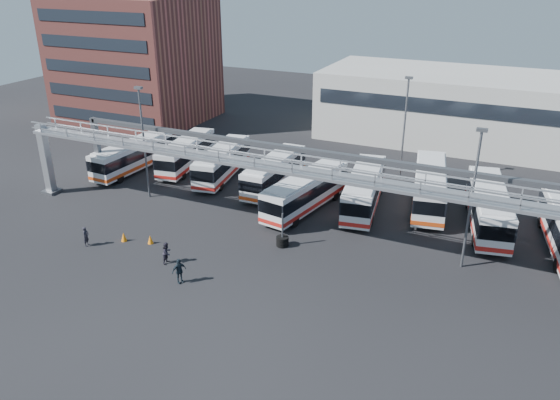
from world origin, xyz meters
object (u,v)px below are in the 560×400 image
at_px(bus_5, 364,189).
at_px(pedestrian_b, 167,253).
at_px(bus_4, 306,191).
at_px(bus_3, 274,171).
at_px(cone_right, 150,239).
at_px(cone_left, 124,237).
at_px(pedestrian_d, 179,271).
at_px(tire_stack, 282,240).
at_px(bus_7, 488,206).
at_px(pedestrian_a, 86,236).
at_px(bus_0, 133,155).
at_px(bus_1, 186,152).
at_px(light_pole_back, 405,124).
at_px(light_pole_mid, 472,193).
at_px(light_pole_left, 143,137).
at_px(bus_2, 222,161).
at_px(bus_6, 430,186).

distance_m(bus_5, pedestrian_b, 18.24).
bearing_deg(bus_4, bus_3, 153.78).
bearing_deg(cone_right, cone_left, -166.14).
bearing_deg(pedestrian_d, cone_left, 92.21).
bearing_deg(pedestrian_b, bus_5, -34.38).
xyz_separation_m(cone_left, tire_stack, (11.53, 4.44, 0.10)).
bearing_deg(bus_5, bus_7, -6.41).
xyz_separation_m(bus_3, pedestrian_b, (-0.97, -16.04, -0.87)).
xyz_separation_m(bus_7, pedestrian_a, (-27.41, -16.04, -1.11)).
distance_m(bus_0, bus_1, 5.44).
height_order(light_pole_back, cone_left, light_pole_back).
bearing_deg(cone_left, light_pole_mid, 15.87).
height_order(light_pole_mid, cone_left, light_pole_mid).
xyz_separation_m(light_pole_mid, bus_5, (-9.32, 6.89, -3.91)).
height_order(light_pole_left, cone_left, light_pole_left).
xyz_separation_m(light_pole_back, bus_5, (-1.32, -8.11, -3.91)).
distance_m(bus_2, cone_left, 15.11).
bearing_deg(bus_4, pedestrian_a, -124.17).
relative_size(bus_2, bus_6, 0.90).
xyz_separation_m(bus_0, cone_right, (11.29, -12.28, -1.38)).
bearing_deg(pedestrian_a, bus_7, -70.30).
bearing_deg(bus_1, bus_5, -14.94).
bearing_deg(bus_1, light_pole_mid, -26.09).
bearing_deg(bus_1, tire_stack, -44.21).
relative_size(bus_2, cone_left, 14.47).
height_order(bus_2, bus_6, bus_6).
bearing_deg(cone_left, pedestrian_b, -14.97).
height_order(bus_7, pedestrian_b, bus_7).
xyz_separation_m(bus_3, bus_7, (19.29, -0.43, 0.21)).
bearing_deg(cone_right, bus_2, 97.80).
xyz_separation_m(bus_5, pedestrian_a, (-17.20, -15.61, -1.03)).
height_order(light_pole_left, tire_stack, light_pole_left).
height_order(bus_5, pedestrian_d, bus_5).
bearing_deg(pedestrian_d, bus_4, 12.99).
xyz_separation_m(bus_0, tire_stack, (20.70, -8.36, -1.27)).
distance_m(light_pole_mid, bus_1, 30.73).
xyz_separation_m(light_pole_back, bus_2, (-16.29, -6.90, -4.01)).
relative_size(light_pole_mid, tire_stack, 3.74).
relative_size(bus_1, pedestrian_a, 6.58).
distance_m(bus_7, tire_stack, 16.99).
bearing_deg(bus_6, bus_0, 177.40).
relative_size(bus_0, bus_1, 1.00).
xyz_separation_m(pedestrian_b, cone_right, (-2.93, 1.88, -0.47)).
relative_size(pedestrian_b, cone_left, 2.26).
relative_size(bus_3, pedestrian_d, 5.59).
distance_m(bus_3, pedestrian_a, 18.38).
height_order(light_pole_left, bus_3, light_pole_left).
xyz_separation_m(light_pole_left, pedestrian_a, (1.48, -9.72, -4.94)).
xyz_separation_m(light_pole_left, bus_6, (23.76, 8.67, -3.82)).
bearing_deg(light_pole_left, bus_6, 20.04).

